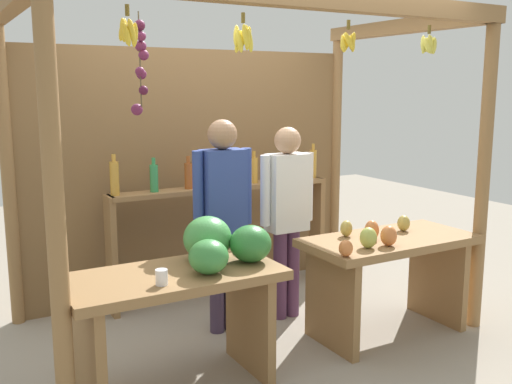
# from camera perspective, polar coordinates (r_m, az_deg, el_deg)

# --- Properties ---
(ground_plane) EXTENTS (12.00, 12.00, 0.00)m
(ground_plane) POSITION_cam_1_polar(r_m,az_deg,el_deg) (4.78, -1.11, -12.66)
(ground_plane) COLOR gray
(ground_plane) RESTS_ON ground
(market_stall) EXTENTS (3.24, 1.94, 2.43)m
(market_stall) POSITION_cam_1_polar(r_m,az_deg,el_deg) (4.81, -3.69, 4.76)
(market_stall) COLOR olive
(market_stall) RESTS_ON ground
(fruit_counter_left) EXTENTS (1.36, 0.67, 1.04)m
(fruit_counter_left) POSITION_cam_1_polar(r_m,az_deg,el_deg) (3.67, -6.29, -8.76)
(fruit_counter_left) COLOR olive
(fruit_counter_left) RESTS_ON ground
(fruit_counter_right) EXTENTS (1.32, 0.64, 0.90)m
(fruit_counter_right) POSITION_cam_1_polar(r_m,az_deg,el_deg) (4.52, 12.66, -6.69)
(fruit_counter_right) COLOR olive
(fruit_counter_right) RESTS_ON ground
(bottle_shelf_unit) EXTENTS (2.08, 0.22, 1.33)m
(bottle_shelf_unit) POSITION_cam_1_polar(r_m,az_deg,el_deg) (5.20, -3.25, -1.54)
(bottle_shelf_unit) COLOR olive
(bottle_shelf_unit) RESTS_ON ground
(vendor_man) EXTENTS (0.48, 0.22, 1.62)m
(vendor_man) POSITION_cam_1_polar(r_m,az_deg,el_deg) (4.37, -3.22, -1.43)
(vendor_man) COLOR #40314A
(vendor_man) RESTS_ON ground
(vendor_woman) EXTENTS (0.48, 0.21, 1.55)m
(vendor_woman) POSITION_cam_1_polar(r_m,az_deg,el_deg) (4.65, 3.03, -1.36)
(vendor_woman) COLOR #502E4E
(vendor_woman) RESTS_ON ground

